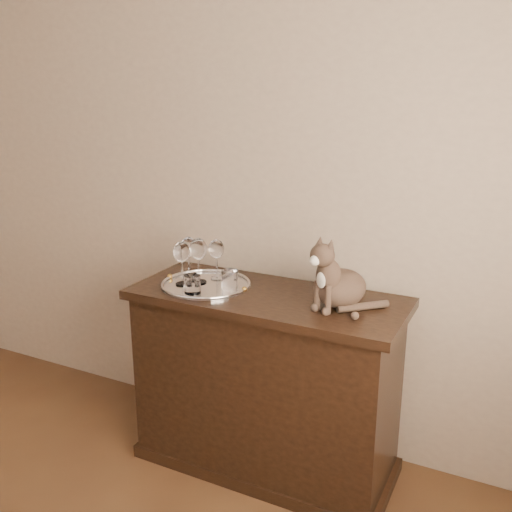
{
  "coord_description": "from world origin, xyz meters",
  "views": [
    {
      "loc": [
        1.6,
        -0.15,
        1.7
      ],
      "look_at": [
        0.54,
        1.95,
        1.01
      ],
      "focal_mm": 40.0,
      "sensor_mm": 36.0,
      "label": 1
    }
  ],
  "objects_px": {
    "tray": "(206,286)",
    "wine_glass_b": "(217,259)",
    "wine_glass_a": "(189,258)",
    "wine_glass_c": "(182,263)",
    "tumbler_b": "(192,284)",
    "tumbler_c": "(230,279)",
    "wine_glass_d": "(199,260)",
    "cat": "(341,270)",
    "sideboard": "(266,382)"
  },
  "relations": [
    {
      "from": "tumbler_c",
      "to": "wine_glass_c",
      "type": "bearing_deg",
      "value": -165.64
    },
    {
      "from": "wine_glass_a",
      "to": "cat",
      "type": "xyz_separation_m",
      "value": [
        0.73,
        0.0,
        0.05
      ]
    },
    {
      "from": "wine_glass_b",
      "to": "tumbler_c",
      "type": "distance_m",
      "value": 0.15
    },
    {
      "from": "wine_glass_b",
      "to": "wine_glass_d",
      "type": "bearing_deg",
      "value": -117.18
    },
    {
      "from": "sideboard",
      "to": "wine_glass_b",
      "type": "distance_m",
      "value": 0.6
    },
    {
      "from": "tray",
      "to": "wine_glass_b",
      "type": "height_order",
      "value": "wine_glass_b"
    },
    {
      "from": "wine_glass_b",
      "to": "tumbler_b",
      "type": "bearing_deg",
      "value": -88.16
    },
    {
      "from": "tray",
      "to": "wine_glass_d",
      "type": "relative_size",
      "value": 1.93
    },
    {
      "from": "wine_glass_b",
      "to": "sideboard",
      "type": "bearing_deg",
      "value": -13.51
    },
    {
      "from": "wine_glass_c",
      "to": "wine_glass_d",
      "type": "bearing_deg",
      "value": 46.63
    },
    {
      "from": "sideboard",
      "to": "tumbler_c",
      "type": "distance_m",
      "value": 0.5
    },
    {
      "from": "wine_glass_b",
      "to": "wine_glass_d",
      "type": "xyz_separation_m",
      "value": [
        -0.04,
        -0.08,
        0.01
      ]
    },
    {
      "from": "sideboard",
      "to": "tray",
      "type": "relative_size",
      "value": 3.0
    },
    {
      "from": "wine_glass_a",
      "to": "wine_glass_b",
      "type": "distance_m",
      "value": 0.13
    },
    {
      "from": "tray",
      "to": "tumbler_c",
      "type": "distance_m",
      "value": 0.12
    },
    {
      "from": "wine_glass_a",
      "to": "wine_glass_d",
      "type": "bearing_deg",
      "value": -22.71
    },
    {
      "from": "tumbler_c",
      "to": "wine_glass_d",
      "type": "bearing_deg",
      "value": 179.35
    },
    {
      "from": "wine_glass_d",
      "to": "cat",
      "type": "bearing_deg",
      "value": 2.78
    },
    {
      "from": "tray",
      "to": "tumbler_b",
      "type": "bearing_deg",
      "value": -86.99
    },
    {
      "from": "tumbler_c",
      "to": "cat",
      "type": "xyz_separation_m",
      "value": [
        0.5,
        0.03,
        0.1
      ]
    },
    {
      "from": "wine_glass_a",
      "to": "tumbler_c",
      "type": "relative_size",
      "value": 2.42
    },
    {
      "from": "sideboard",
      "to": "wine_glass_b",
      "type": "relative_size",
      "value": 6.42
    },
    {
      "from": "tray",
      "to": "tumbler_b",
      "type": "height_order",
      "value": "tumbler_b"
    },
    {
      "from": "cat",
      "to": "wine_glass_b",
      "type": "bearing_deg",
      "value": -163.34
    },
    {
      "from": "wine_glass_d",
      "to": "tumbler_c",
      "type": "bearing_deg",
      "value": -0.65
    },
    {
      "from": "tray",
      "to": "wine_glass_b",
      "type": "relative_size",
      "value": 2.14
    },
    {
      "from": "wine_glass_c",
      "to": "cat",
      "type": "relative_size",
      "value": 0.65
    },
    {
      "from": "wine_glass_c",
      "to": "wine_glass_d",
      "type": "distance_m",
      "value": 0.08
    },
    {
      "from": "wine_glass_b",
      "to": "tumbler_c",
      "type": "height_order",
      "value": "wine_glass_b"
    },
    {
      "from": "tray",
      "to": "wine_glass_b",
      "type": "xyz_separation_m",
      "value": [
        -0.0,
        0.1,
        0.1
      ]
    },
    {
      "from": "tray",
      "to": "wine_glass_a",
      "type": "distance_m",
      "value": 0.16
    },
    {
      "from": "wine_glass_a",
      "to": "wine_glass_b",
      "type": "bearing_deg",
      "value": 25.17
    },
    {
      "from": "tumbler_b",
      "to": "cat",
      "type": "relative_size",
      "value": 0.27
    },
    {
      "from": "sideboard",
      "to": "wine_glass_d",
      "type": "relative_size",
      "value": 5.79
    },
    {
      "from": "wine_glass_a",
      "to": "tumbler_b",
      "type": "bearing_deg",
      "value": -53.38
    },
    {
      "from": "sideboard",
      "to": "tumbler_b",
      "type": "distance_m",
      "value": 0.57
    },
    {
      "from": "wine_glass_b",
      "to": "tumbler_b",
      "type": "height_order",
      "value": "wine_glass_b"
    },
    {
      "from": "cat",
      "to": "tumbler_b",
      "type": "bearing_deg",
      "value": -142.99
    },
    {
      "from": "sideboard",
      "to": "cat",
      "type": "distance_m",
      "value": 0.66
    },
    {
      "from": "wine_glass_a",
      "to": "wine_glass_d",
      "type": "relative_size",
      "value": 0.95
    },
    {
      "from": "wine_glass_b",
      "to": "cat",
      "type": "distance_m",
      "value": 0.62
    },
    {
      "from": "sideboard",
      "to": "wine_glass_c",
      "type": "distance_m",
      "value": 0.66
    },
    {
      "from": "wine_glass_a",
      "to": "wine_glass_c",
      "type": "distance_m",
      "value": 0.09
    },
    {
      "from": "tray",
      "to": "cat",
      "type": "height_order",
      "value": "cat"
    },
    {
      "from": "wine_glass_a",
      "to": "wine_glass_c",
      "type": "xyz_separation_m",
      "value": [
        0.02,
        -0.09,
        0.0
      ]
    },
    {
      "from": "wine_glass_d",
      "to": "tray",
      "type": "bearing_deg",
      "value": -18.25
    },
    {
      "from": "tray",
      "to": "tumbler_c",
      "type": "height_order",
      "value": "tumbler_c"
    },
    {
      "from": "wine_glass_b",
      "to": "tumbler_c",
      "type": "relative_size",
      "value": 2.3
    },
    {
      "from": "wine_glass_a",
      "to": "wine_glass_d",
      "type": "height_order",
      "value": "wine_glass_d"
    },
    {
      "from": "wine_glass_d",
      "to": "tumbler_c",
      "type": "height_order",
      "value": "wine_glass_d"
    }
  ]
}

